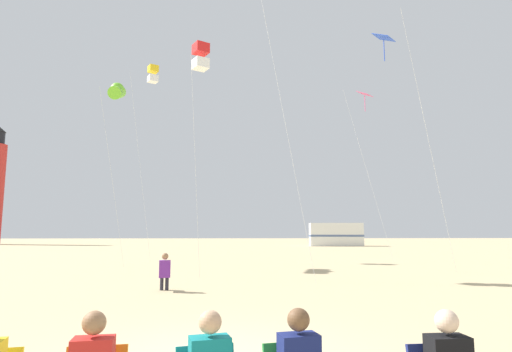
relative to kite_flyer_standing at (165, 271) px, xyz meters
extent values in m
sphere|color=#9E704C|center=(0.97, -9.52, 0.45)|extent=(0.20, 0.20, 0.20)
sphere|color=#D8A87F|center=(1.95, -9.54, 0.45)|extent=(0.20, 0.20, 0.20)
sphere|color=brown|center=(2.72, -9.48, 0.45)|extent=(0.20, 0.20, 0.20)
sphere|color=beige|center=(3.98, -9.61, 0.45)|extent=(0.20, 0.20, 0.20)
cube|color=#722D99|center=(0.01, -0.08, 0.07)|extent=(0.37, 0.27, 0.52)
sphere|color=#9E704C|center=(0.01, -0.08, 0.45)|extent=(0.20, 0.20, 0.20)
cylinder|color=#2D2D38|center=(0.06, 0.11, -0.17)|extent=(0.19, 0.38, 0.13)
cylinder|color=#2D2D38|center=(0.04, 0.27, -0.40)|extent=(0.11, 0.11, 0.42)
cylinder|color=#2D2D38|center=(-0.10, 0.08, -0.17)|extent=(0.19, 0.38, 0.13)
cylinder|color=#2D2D38|center=(-0.12, 0.24, -0.40)|extent=(0.11, 0.11, 0.42)
cylinder|color=silver|center=(10.32, 11.99, 4.84)|extent=(2.57, 0.84, 10.91)
cube|color=#E54C8C|center=(10.74, 13.27, 10.29)|extent=(1.22, 1.22, 0.40)
cylinder|color=#E54C8C|center=(10.74, 13.27, 9.64)|extent=(0.04, 0.04, 1.10)
cylinder|color=silver|center=(0.48, 4.00, 4.09)|extent=(0.57, 0.27, 9.40)
cube|color=red|center=(0.60, 4.27, 9.14)|extent=(0.82, 0.82, 0.44)
cube|color=white|center=(0.60, 4.27, 8.44)|extent=(0.82, 0.82, 0.44)
cylinder|color=silver|center=(-4.27, 8.58, 4.11)|extent=(1.61, 0.26, 9.44)
cylinder|color=#72D12D|center=(-4.40, 9.38, 8.83)|extent=(1.08, 2.57, 1.48)
sphere|color=#72D12D|center=(-4.40, 9.38, 8.98)|extent=(0.76, 0.76, 0.76)
cylinder|color=silver|center=(3.95, 2.68, 6.26)|extent=(2.14, 2.14, 13.76)
cylinder|color=silver|center=(10.56, 4.14, 4.97)|extent=(3.07, 2.51, 11.17)
cube|color=blue|center=(9.32, 5.66, 10.55)|extent=(1.22, 1.22, 0.40)
cylinder|color=blue|center=(9.32, 5.66, 9.90)|extent=(0.04, 0.04, 1.10)
cylinder|color=silver|center=(-3.93, 13.28, 5.59)|extent=(1.94, 0.94, 12.40)
cube|color=yellow|center=(-3.47, 14.24, 12.13)|extent=(0.82, 0.82, 0.44)
cube|color=white|center=(-3.47, 14.24, 11.43)|extent=(0.82, 0.82, 0.44)
cube|color=white|center=(14.60, 38.25, 0.79)|extent=(6.55, 2.77, 2.80)
cube|color=#4C608C|center=(14.60, 38.25, 0.65)|extent=(6.60, 2.82, 0.24)
camera|label=1|loc=(2.16, -13.26, 1.22)|focal=29.35mm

